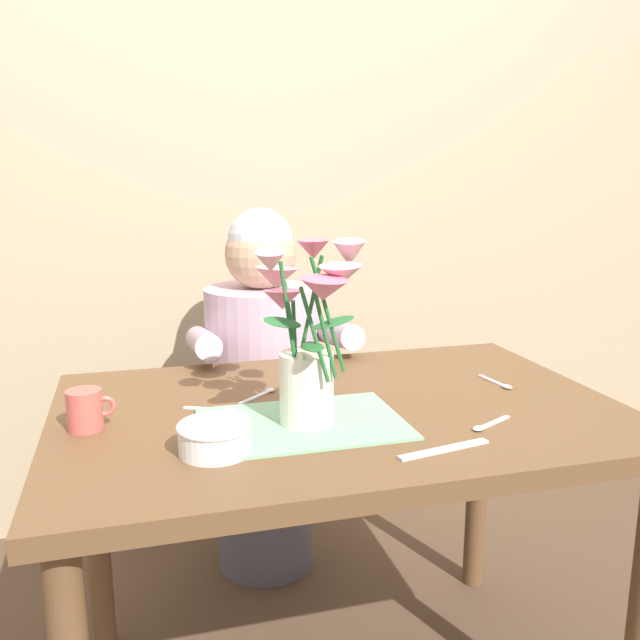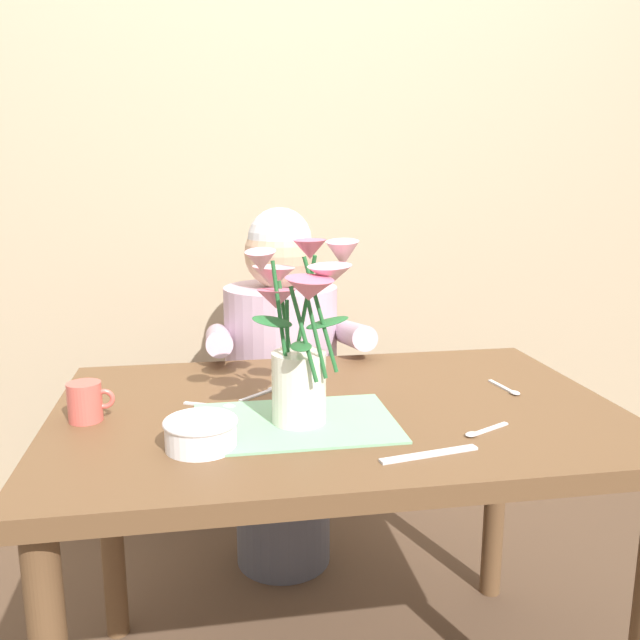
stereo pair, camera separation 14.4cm
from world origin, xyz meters
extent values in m
cube|color=tan|center=(0.00, 1.05, 1.25)|extent=(4.00, 0.10, 2.50)
cube|color=brown|center=(0.00, 0.00, 0.72)|extent=(1.20, 0.80, 0.04)
cylinder|color=brown|center=(-0.54, 0.34, 0.35)|extent=(0.06, 0.06, 0.70)
cylinder|color=brown|center=(0.54, 0.34, 0.35)|extent=(0.06, 0.06, 0.70)
cylinder|color=#4C4C56|center=(-0.05, 0.62, 0.20)|extent=(0.30, 0.30, 0.40)
cylinder|color=#BC9EB2|center=(-0.05, 0.62, 0.65)|extent=(0.34, 0.34, 0.50)
sphere|color=tan|center=(-0.05, 0.62, 1.00)|extent=(0.21, 0.21, 0.21)
sphere|color=silver|center=(-0.05, 0.62, 1.04)|extent=(0.19, 0.19, 0.19)
cylinder|color=#BC9EB2|center=(-0.24, 0.48, 0.78)|extent=(0.07, 0.33, 0.12)
cylinder|color=#BC9EB2|center=(0.14, 0.48, 0.78)|extent=(0.07, 0.33, 0.12)
cube|color=#7AB289|center=(-0.10, -0.09, 0.74)|extent=(0.40, 0.28, 0.00)
cylinder|color=silver|center=(-0.10, -0.09, 0.81)|extent=(0.11, 0.11, 0.15)
cylinder|color=#23602D|center=(-0.05, -0.09, 0.96)|extent=(0.07, 0.04, 0.23)
cone|color=pink|center=(-0.01, -0.08, 1.08)|extent=(0.09, 0.09, 0.06)
sphere|color=#E5D14C|center=(-0.01, -0.08, 1.08)|extent=(0.02, 0.02, 0.02)
cylinder|color=#23602D|center=(-0.08, -0.05, 0.96)|extent=(0.04, 0.06, 0.23)
cone|color=#DB6684|center=(-0.06, -0.01, 1.08)|extent=(0.09, 0.09, 0.04)
sphere|color=#E5D14C|center=(-0.06, -0.01, 1.08)|extent=(0.02, 0.02, 0.02)
cylinder|color=#23602D|center=(-0.11, -0.04, 0.93)|extent=(0.03, 0.02, 0.18)
cone|color=pink|center=(-0.13, 0.01, 1.02)|extent=(0.10, 0.10, 0.05)
sphere|color=#E5D14C|center=(-0.13, 0.01, 1.03)|extent=(0.02, 0.02, 0.02)
cylinder|color=#23602D|center=(-0.11, -0.07, 0.92)|extent=(0.01, 0.04, 0.14)
cone|color=#DB6684|center=(-0.13, -0.06, 0.99)|extent=(0.09, 0.09, 0.04)
sphere|color=#E5D14C|center=(-0.13, -0.06, 0.99)|extent=(0.02, 0.02, 0.02)
cylinder|color=#23602D|center=(-0.13, -0.10, 0.96)|extent=(0.03, 0.04, 0.22)
cone|color=pink|center=(-0.17, -0.10, 1.07)|extent=(0.08, 0.08, 0.05)
sphere|color=#E5D14C|center=(-0.17, -0.10, 1.07)|extent=(0.02, 0.02, 0.02)
cylinder|color=#23602D|center=(-0.09, -0.14, 0.94)|extent=(0.05, 0.05, 0.18)
cone|color=#DB6684|center=(-0.09, -0.19, 1.03)|extent=(0.13, 0.13, 0.05)
sphere|color=#E5D14C|center=(-0.09, -0.19, 1.03)|extent=(0.02, 0.02, 0.02)
cylinder|color=#23602D|center=(-0.07, -0.12, 0.94)|extent=(0.05, 0.04, 0.20)
cone|color=pink|center=(-0.04, -0.15, 1.05)|extent=(0.12, 0.12, 0.04)
sphere|color=#E5D14C|center=(-0.04, -0.15, 1.05)|extent=(0.02, 0.02, 0.02)
ellipsoid|color=#23602D|center=(-0.04, -0.08, 0.94)|extent=(0.10, 0.06, 0.03)
ellipsoid|color=#23602D|center=(-0.15, -0.12, 0.96)|extent=(0.09, 0.08, 0.04)
ellipsoid|color=#23602D|center=(-0.10, -0.15, 0.92)|extent=(0.05, 0.09, 0.01)
cylinder|color=white|center=(-0.29, -0.18, 0.77)|extent=(0.13, 0.13, 0.05)
torus|color=white|center=(-0.29, -0.18, 0.79)|extent=(0.14, 0.14, 0.01)
cube|color=silver|center=(0.11, -0.28, 0.74)|extent=(0.19, 0.05, 0.00)
cylinder|color=#CC564C|center=(-0.52, 0.00, 0.78)|extent=(0.07, 0.07, 0.08)
torus|color=#CC564C|center=(-0.48, 0.00, 0.78)|extent=(0.04, 0.01, 0.04)
cube|color=silver|center=(-0.17, 0.09, 0.74)|extent=(0.08, 0.07, 0.00)
ellipsoid|color=silver|center=(-0.13, 0.13, 0.74)|extent=(0.03, 0.03, 0.01)
cube|color=silver|center=(-0.28, 0.05, 0.74)|extent=(0.09, 0.05, 0.00)
ellipsoid|color=silver|center=(-0.23, 0.03, 0.74)|extent=(0.03, 0.03, 0.01)
cube|color=silver|center=(0.27, -0.19, 0.74)|extent=(0.09, 0.05, 0.00)
ellipsoid|color=silver|center=(0.22, -0.21, 0.74)|extent=(0.03, 0.03, 0.01)
cube|color=silver|center=(0.41, 0.06, 0.74)|extent=(0.02, 0.10, 0.00)
ellipsoid|color=silver|center=(0.41, 0.01, 0.74)|extent=(0.02, 0.03, 0.01)
camera|label=1|loc=(-0.41, -1.31, 1.23)|focal=37.57mm
camera|label=2|loc=(-0.27, -1.34, 1.23)|focal=37.57mm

